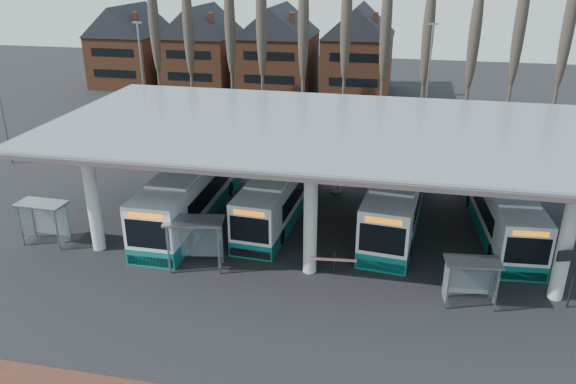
% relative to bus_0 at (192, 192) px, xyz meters
% --- Properties ---
extents(ground, '(140.00, 140.00, 0.00)m').
position_rel_bus_0_xyz_m(ground, '(8.31, -7.57, -1.67)').
color(ground, black).
rests_on(ground, ground).
extents(station_canopy, '(32.00, 16.00, 6.34)m').
position_rel_bus_0_xyz_m(station_canopy, '(8.31, 0.43, 4.01)').
color(station_canopy, silver).
rests_on(station_canopy, ground).
extents(poplar_row, '(45.10, 1.10, 14.50)m').
position_rel_bus_0_xyz_m(poplar_row, '(8.31, 25.43, 7.10)').
color(poplar_row, '#473D33').
rests_on(poplar_row, ground).
extents(townhouse_row, '(36.80, 10.30, 12.25)m').
position_rel_bus_0_xyz_m(townhouse_row, '(-7.44, 36.43, 4.26)').
color(townhouse_row, brown).
rests_on(townhouse_row, ground).
extents(lamp_post_a, '(0.80, 0.16, 10.17)m').
position_rel_bus_0_xyz_m(lamp_post_a, '(-9.69, 14.43, 3.66)').
color(lamp_post_a, slate).
rests_on(lamp_post_a, ground).
extents(lamp_post_b, '(0.80, 0.16, 10.17)m').
position_rel_bus_0_xyz_m(lamp_post_b, '(14.31, 18.43, 3.66)').
color(lamp_post_b, slate).
rests_on(lamp_post_b, ground).
extents(bus_0, '(2.80, 12.79, 3.55)m').
position_rel_bus_0_xyz_m(bus_0, '(0.00, 0.00, 0.00)').
color(bus_0, white).
rests_on(bus_0, ground).
extents(bus_1, '(3.18, 11.72, 3.22)m').
position_rel_bus_0_xyz_m(bus_1, '(5.30, 1.33, -0.16)').
color(bus_1, white).
rests_on(bus_1, ground).
extents(bus_2, '(3.92, 12.73, 3.48)m').
position_rel_bus_0_xyz_m(bus_2, '(12.55, 1.83, -0.03)').
color(bus_2, white).
rests_on(bus_2, ground).
extents(bus_3, '(3.38, 11.67, 3.20)m').
position_rel_bus_0_xyz_m(bus_3, '(18.56, 1.87, -0.17)').
color(bus_3, white).
rests_on(bus_3, ground).
extents(shelter_0, '(2.76, 1.44, 2.52)m').
position_rel_bus_0_xyz_m(shelter_0, '(-6.90, -4.97, 0.16)').
color(shelter_0, gray).
rests_on(shelter_0, ground).
extents(shelter_1, '(3.22, 2.01, 2.78)m').
position_rel_bus_0_xyz_m(shelter_1, '(2.40, -5.80, 0.35)').
color(shelter_1, gray).
rests_on(shelter_1, ground).
extents(shelter_2, '(2.65, 1.52, 2.35)m').
position_rel_bus_0_xyz_m(shelter_2, '(16.13, -6.40, 0.03)').
color(shelter_2, gray).
rests_on(shelter_2, ground).
extents(barrier, '(2.39, 0.76, 1.19)m').
position_rel_bus_0_xyz_m(barrier, '(9.57, -5.30, -0.75)').
color(barrier, black).
rests_on(barrier, ground).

